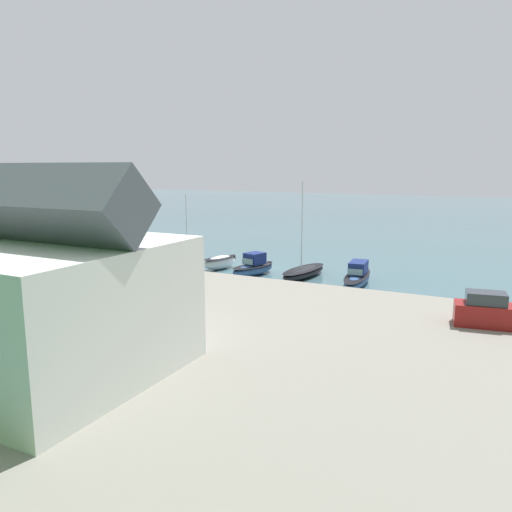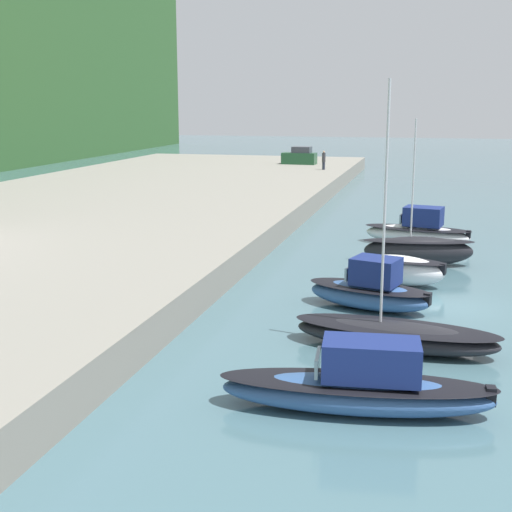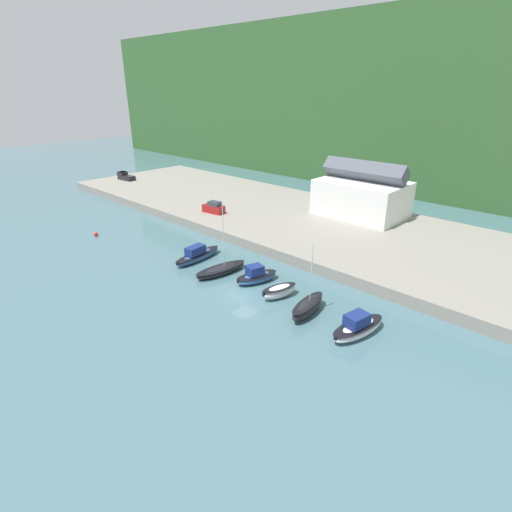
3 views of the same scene
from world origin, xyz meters
TOP-DOWN VIEW (x-y plane):
  - ground_plane at (0.00, 0.00)m, footprint 320.00×320.00m
  - hillside_backdrop at (0.00, 84.26)m, footprint 240.00×54.36m
  - quay_promenade at (0.00, 26.08)m, footprint 136.56×31.08m
  - harbor_clubhouse at (-3.76, 33.84)m, footprint 15.13×10.76m
  - moored_boat_0 at (-12.31, 2.77)m, footprint 2.87×8.50m
  - moored_boat_1 at (-6.42, 2.04)m, footprint 3.32×8.02m
  - moored_boat_2 at (-1.22, 3.45)m, footprint 3.80×6.16m
  - moored_boat_3 at (3.50, 2.38)m, footprint 2.88×4.98m
  - moored_boat_4 at (8.25, 1.61)m, footprint 2.68×6.45m
  - moored_boat_5 at (14.36, 1.76)m, footprint 3.56×7.23m
  - parked_car_1 at (-24.38, 16.65)m, footprint 4.41×2.38m
  - pickup_truck_0 at (-62.14, 20.31)m, footprint 4.93×2.53m
  - mooring_buoy_0 at (-32.71, -2.49)m, footprint 0.66×0.66m

SIDE VIEW (x-z plane):
  - ground_plane at x=0.00m, z-range 0.00..0.00m
  - mooring_buoy_0 at x=-32.71m, z-range 0.00..0.66m
  - moored_boat_1 at x=-6.42m, z-range -4.40..5.54m
  - quay_promenade at x=0.00m, z-range 0.00..1.58m
  - moored_boat_0 at x=-12.31m, z-range -0.32..1.92m
  - moored_boat_3 at x=3.50m, z-range 0.04..1.57m
  - moored_boat_2 at x=-1.22m, z-range -0.33..2.04m
  - moored_boat_4 at x=8.25m, z-range -3.23..5.01m
  - moored_boat_5 at x=14.36m, z-range -0.34..2.17m
  - pickup_truck_0 at x=-62.14m, z-range 1.46..3.36m
  - parked_car_1 at x=-24.38m, z-range 1.42..3.58m
  - harbor_clubhouse at x=-3.76m, z-range 0.21..10.14m
  - hillside_backdrop at x=0.00m, z-range 0.00..39.03m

